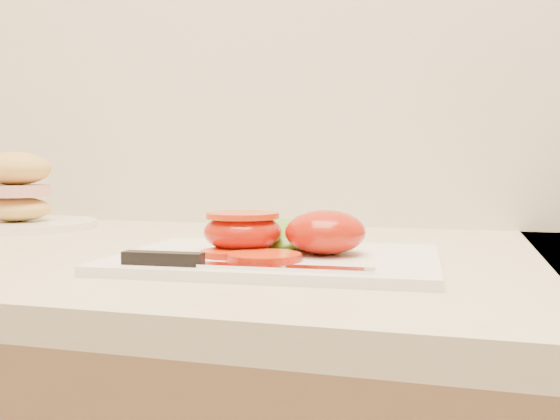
# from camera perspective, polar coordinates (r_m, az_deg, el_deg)

# --- Properties ---
(cutting_board) EXTENTS (0.34, 0.25, 0.01)m
(cutting_board) POSITION_cam_1_polar(r_m,az_deg,el_deg) (0.64, -0.25, -4.50)
(cutting_board) COLOR white
(cutting_board) RESTS_ON counter
(tomato_half_dome) EXTENTS (0.08, 0.08, 0.05)m
(tomato_half_dome) POSITION_cam_1_polar(r_m,az_deg,el_deg) (0.64, 4.16, -2.03)
(tomato_half_dome) COLOR #B4210F
(tomato_half_dome) RESTS_ON cutting_board
(tomato_half_cut) EXTENTS (0.08, 0.08, 0.04)m
(tomato_half_cut) POSITION_cam_1_polar(r_m,az_deg,el_deg) (0.66, -3.42, -1.86)
(tomato_half_cut) COLOR #B4210F
(tomato_half_cut) RESTS_ON cutting_board
(tomato_slice_0) EXTENTS (0.07, 0.07, 0.01)m
(tomato_slice_0) POSITION_cam_1_polar(r_m,az_deg,el_deg) (0.60, -1.47, -4.30)
(tomato_slice_0) COLOR #F34C18
(tomato_slice_0) RESTS_ON cutting_board
(tomato_slice_1) EXTENTS (0.06, 0.06, 0.01)m
(tomato_slice_1) POSITION_cam_1_polar(r_m,az_deg,el_deg) (0.63, -4.32, -3.94)
(tomato_slice_1) COLOR #F34C18
(tomato_slice_1) RESTS_ON cutting_board
(lettuce_leaf_0) EXTENTS (0.14, 0.10, 0.03)m
(lettuce_leaf_0) POSITION_cam_1_polar(r_m,az_deg,el_deg) (0.71, -0.11, -2.25)
(lettuce_leaf_0) COLOR olive
(lettuce_leaf_0) RESTS_ON cutting_board
(lettuce_leaf_1) EXTENTS (0.13, 0.12, 0.02)m
(lettuce_leaf_1) POSITION_cam_1_polar(r_m,az_deg,el_deg) (0.71, 3.17, -2.40)
(lettuce_leaf_1) COLOR olive
(lettuce_leaf_1) RESTS_ON cutting_board
(knife) EXTENTS (0.23, 0.03, 0.01)m
(knife) POSITION_cam_1_polar(r_m,az_deg,el_deg) (0.57, -6.46, -4.75)
(knife) COLOR silver
(knife) RESTS_ON cutting_board
(sandwich_plate) EXTENTS (0.25, 0.25, 0.12)m
(sandwich_plate) POSITION_cam_1_polar(r_m,az_deg,el_deg) (1.09, -23.02, 0.76)
(sandwich_plate) COLOR white
(sandwich_plate) RESTS_ON counter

